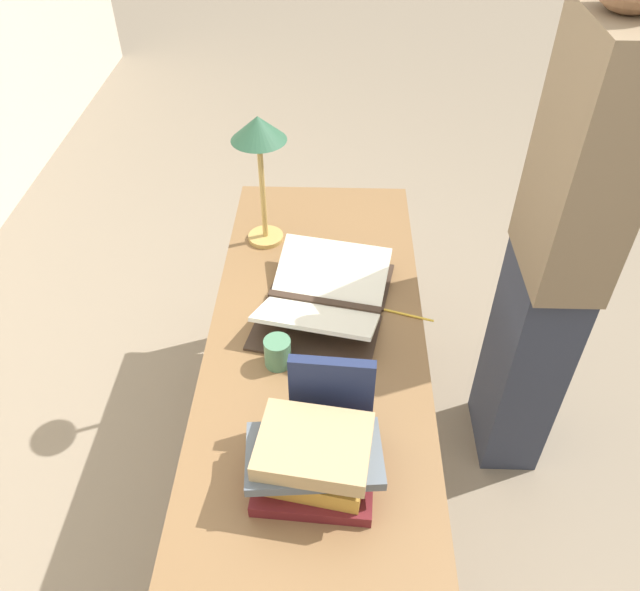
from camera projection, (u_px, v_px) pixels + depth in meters
ground_plane at (317, 473)px, 2.28m from camera, size 12.00×12.00×0.00m
reading_desk at (317, 355)px, 1.87m from camera, size 1.56×0.62×0.73m
open_book at (324, 298)px, 1.86m from camera, size 0.53×0.44×0.10m
book_stack_tall at (314, 461)px, 1.38m from camera, size 0.23×0.31×0.16m
book_standing_upright at (331, 396)px, 1.47m from camera, size 0.04×0.20×0.24m
reading_lamp at (259, 142)px, 1.89m from camera, size 0.17×0.17×0.45m
coffee_mug at (278, 352)px, 1.68m from camera, size 0.10×0.07×0.09m
pencil at (405, 314)px, 1.85m from camera, size 0.06×0.16×0.01m
person_reader at (555, 261)px, 1.84m from camera, size 0.36×0.21×1.74m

